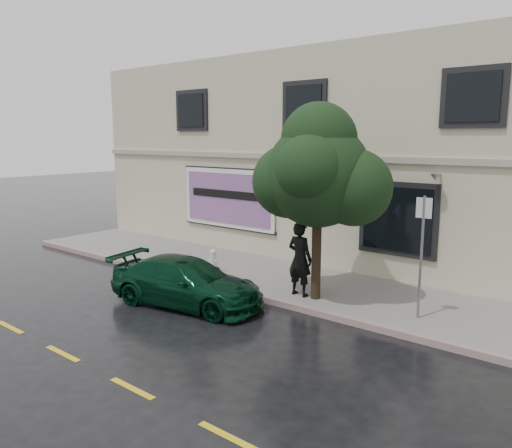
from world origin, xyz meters
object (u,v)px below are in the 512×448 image
Objects in this scene: car at (186,282)px; pedestrian at (300,259)px; fire_hydrant at (213,261)px; street_tree at (318,176)px.

pedestrian is at bearing -55.14° from car.
pedestrian reaches higher than fire_hydrant.
car is 2.97m from pedestrian.
street_tree reaches higher than car.
street_tree reaches higher than pedestrian.
street_tree is at bearing -171.16° from pedestrian.
fire_hydrant is at bearing 177.53° from street_tree.
street_tree is 4.69m from fire_hydrant.
fire_hydrant is at bearing -1.02° from pedestrian.
fire_hydrant is (-1.24, 2.29, -0.10)m from car.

